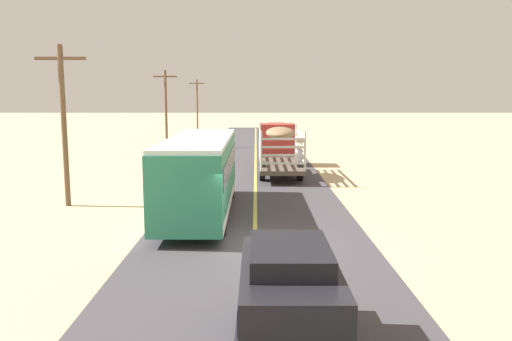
# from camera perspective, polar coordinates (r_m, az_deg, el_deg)

# --- Properties ---
(ground_plane) EXTENTS (240.00, 240.00, 0.00)m
(ground_plane) POSITION_cam_1_polar(r_m,az_deg,el_deg) (17.31, -0.02, -8.21)
(ground_plane) COLOR #CCB284
(road_surface) EXTENTS (8.00, 120.00, 0.02)m
(road_surface) POSITION_cam_1_polar(r_m,az_deg,el_deg) (17.31, -0.02, -8.18)
(road_surface) COLOR #423F44
(road_surface) RESTS_ON ground
(road_centre_line) EXTENTS (0.16, 117.60, 0.00)m
(road_centre_line) POSITION_cam_1_polar(r_m,az_deg,el_deg) (17.31, -0.02, -8.14)
(road_centre_line) COLOR #D8CC4C
(road_centre_line) RESTS_ON road_surface
(suv_near) EXTENTS (1.90, 4.62, 2.29)m
(suv_near) POSITION_cam_1_polar(r_m,az_deg,el_deg) (9.70, 3.82, -14.81)
(suv_near) COLOR black
(suv_near) RESTS_ON road_surface
(livestock_truck) EXTENTS (2.53, 9.70, 3.02)m
(livestock_truck) POSITION_cam_1_polar(r_m,az_deg,el_deg) (33.89, 2.56, 3.12)
(livestock_truck) COLOR #B2332D
(livestock_truck) RESTS_ON road_surface
(bus) EXTENTS (2.54, 10.00, 3.21)m
(bus) POSITION_cam_1_polar(r_m,az_deg,el_deg) (21.20, -6.20, -0.31)
(bus) COLOR #2D8C66
(bus) RESTS_ON road_surface
(car_far) EXTENTS (1.90, 4.62, 1.93)m
(car_far) POSITION_cam_1_polar(r_m,az_deg,el_deg) (54.88, 2.41, 4.46)
(car_far) COLOR #8C7259
(car_far) RESTS_ON road_surface
(power_pole_near) EXTENTS (2.20, 0.24, 7.12)m
(power_pole_near) POSITION_cam_1_polar(r_m,az_deg,el_deg) (24.08, -20.61, 5.26)
(power_pole_near) COLOR brown
(power_pole_near) RESTS_ON ground
(power_pole_mid) EXTENTS (2.20, 0.24, 7.20)m
(power_pole_mid) POSITION_cam_1_polar(r_m,az_deg,el_deg) (48.97, -9.95, 7.13)
(power_pole_mid) COLOR brown
(power_pole_mid) RESTS_ON ground
(power_pole_far) EXTENTS (2.20, 0.24, 7.10)m
(power_pole_far) POSITION_cam_1_polar(r_m,az_deg,el_deg) (74.43, -6.50, 7.60)
(power_pole_far) COLOR brown
(power_pole_far) RESTS_ON ground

